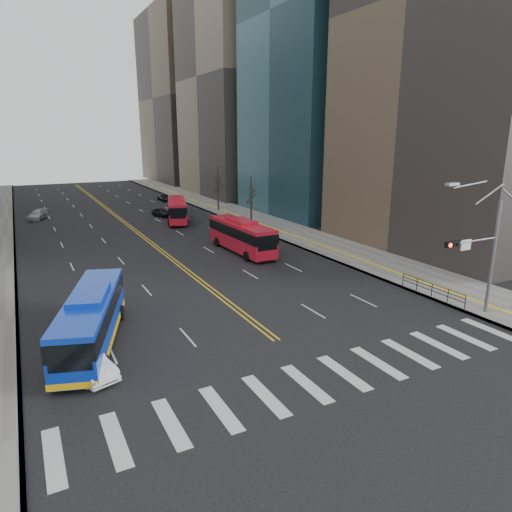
% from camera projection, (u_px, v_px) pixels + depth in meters
% --- Properties ---
extents(ground, '(220.00, 220.00, 0.00)m').
position_uv_depth(ground, '(325.00, 378.00, 23.63)').
color(ground, black).
extents(sidewalk_right, '(7.00, 130.00, 0.15)m').
position_uv_depth(sidewalk_right, '(245.00, 216.00, 69.97)').
color(sidewalk_right, gray).
rests_on(sidewalk_right, ground).
extents(crosswalk, '(26.70, 4.00, 0.01)m').
position_uv_depth(crosswalk, '(325.00, 378.00, 23.63)').
color(crosswalk, silver).
rests_on(crosswalk, ground).
extents(centerline, '(0.55, 100.00, 0.01)m').
position_uv_depth(centerline, '(116.00, 215.00, 70.75)').
color(centerline, gold).
rests_on(centerline, ground).
extents(office_towers, '(83.00, 134.00, 58.00)m').
position_uv_depth(office_towers, '(89.00, 62.00, 76.19)').
color(office_towers, '#969598').
rests_on(office_towers, ground).
extents(signal_mast, '(5.37, 0.37, 9.39)m').
position_uv_depth(signal_mast, '(480.00, 249.00, 30.23)').
color(signal_mast, slate).
rests_on(signal_mast, ground).
extents(pedestrian_railing, '(0.06, 6.06, 1.02)m').
position_uv_depth(pedestrian_railing, '(432.00, 288.00, 34.94)').
color(pedestrian_railing, black).
rests_on(pedestrian_railing, sidewalk_right).
extents(street_trees, '(35.20, 47.20, 7.60)m').
position_uv_depth(street_trees, '(81.00, 205.00, 48.77)').
color(street_trees, '#31261E').
rests_on(street_trees, ground).
extents(blue_bus, '(5.84, 11.65, 3.35)m').
position_uv_depth(blue_bus, '(91.00, 317.00, 26.95)').
color(blue_bus, '#0C34BD').
rests_on(blue_bus, ground).
extents(red_bus_near, '(3.01, 11.10, 3.51)m').
position_uv_depth(red_bus_near, '(241.00, 234.00, 48.43)').
color(red_bus_near, red).
rests_on(red_bus_near, ground).
extents(red_bus_far, '(5.43, 10.95, 3.40)m').
position_uv_depth(red_bus_far, '(177.00, 208.00, 65.59)').
color(red_bus_far, red).
rests_on(red_bus_far, ground).
extents(car_white, '(2.87, 4.58, 1.43)m').
position_uv_depth(car_white, '(86.00, 363.00, 23.72)').
color(car_white, white).
rests_on(car_white, ground).
extents(car_dark_mid, '(2.59, 4.14, 1.32)m').
position_uv_depth(car_dark_mid, '(161.00, 212.00, 69.73)').
color(car_dark_mid, black).
rests_on(car_dark_mid, ground).
extents(car_silver, '(3.58, 5.01, 1.35)m').
position_uv_depth(car_silver, '(37.00, 215.00, 67.28)').
color(car_silver, '#A9A8AE').
rests_on(car_silver, ground).
extents(car_dark_far, '(1.96, 4.21, 1.17)m').
position_uv_depth(car_dark_far, '(165.00, 198.00, 86.13)').
color(car_dark_far, black).
rests_on(car_dark_far, ground).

